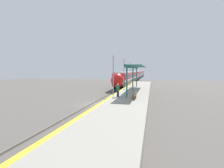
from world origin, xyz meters
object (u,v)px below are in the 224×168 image
(railway_signal, at_px, (119,77))
(lamppost_mid, at_px, (124,72))
(person_waiting, at_px, (118,90))
(platform_bench, at_px, (135,95))
(lamppost_near, at_px, (113,73))
(train, at_px, (136,75))
(lamppost_far, at_px, (130,72))

(railway_signal, xyz_separation_m, lamppost_mid, (4.33, -18.37, 1.59))
(person_waiting, bearing_deg, lamppost_mid, 93.71)
(platform_bench, xyz_separation_m, lamppost_mid, (-2.82, 9.27, 2.55))
(railway_signal, relative_size, lamppost_near, 0.75)
(platform_bench, height_order, lamppost_mid, lamppost_mid)
(lamppost_mid, bearing_deg, person_waiting, -86.29)
(platform_bench, distance_m, person_waiting, 2.60)
(train, distance_m, lamppost_far, 39.74)
(train, xyz_separation_m, platform_bench, (4.96, -57.40, -0.78))
(lamppost_far, bearing_deg, train, 93.10)
(lamppost_near, xyz_separation_m, lamppost_far, (0.00, 16.97, 0.00))
(lamppost_near, bearing_deg, lamppost_far, 90.00)
(railway_signal, xyz_separation_m, lamppost_far, (4.33, -9.88, 1.59))
(railway_signal, bearing_deg, lamppost_far, -66.31)
(train, xyz_separation_m, lamppost_near, (2.14, -56.62, 1.77))
(person_waiting, relative_size, lamppost_far, 0.33)
(person_waiting, height_order, lamppost_far, lamppost_far)
(lamppost_mid, bearing_deg, lamppost_near, -90.00)
(lamppost_mid, relative_size, lamppost_far, 1.00)
(lamppost_mid, bearing_deg, railway_signal, 103.28)
(railway_signal, bearing_deg, train, 85.79)
(person_waiting, height_order, railway_signal, railway_signal)
(person_waiting, bearing_deg, train, 92.72)
(platform_bench, bearing_deg, person_waiting, 153.19)
(lamppost_near, xyz_separation_m, lamppost_mid, (0.00, 8.49, 0.00))
(platform_bench, bearing_deg, lamppost_far, 99.02)
(train, height_order, lamppost_mid, lamppost_mid)
(train, bearing_deg, lamppost_far, -86.90)
(lamppost_mid, height_order, lamppost_far, same)
(railway_signal, xyz_separation_m, lamppost_near, (4.33, -26.85, 1.59))
(platform_bench, height_order, lamppost_near, lamppost_near)
(platform_bench, bearing_deg, lamppost_near, 164.50)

